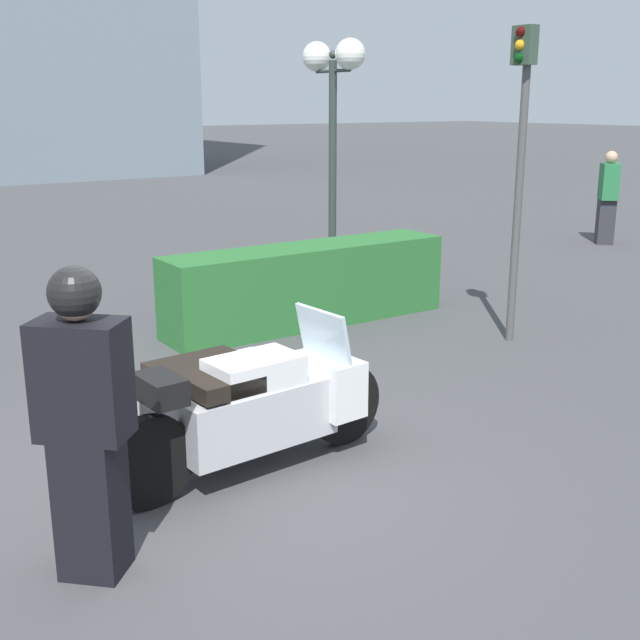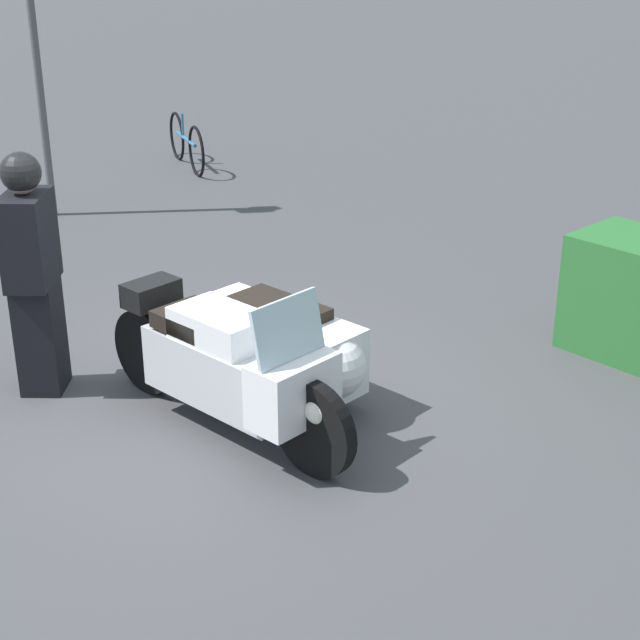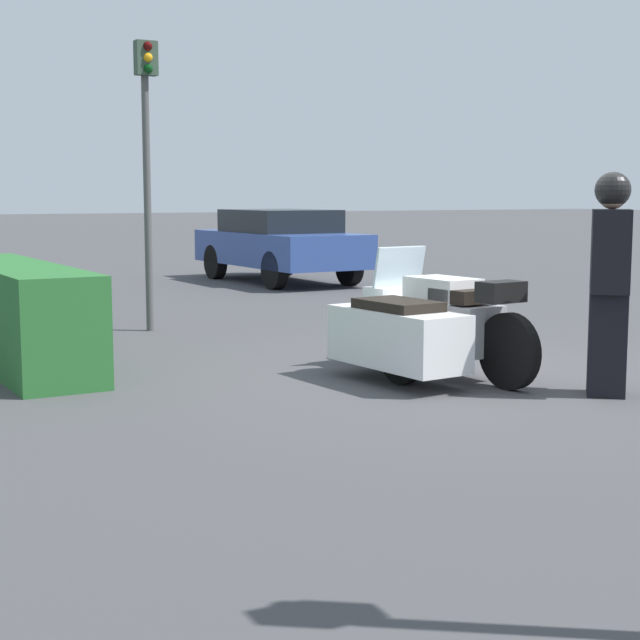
# 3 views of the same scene
# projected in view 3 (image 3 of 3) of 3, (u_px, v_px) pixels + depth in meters

# --- Properties ---
(ground_plane) EXTENTS (160.00, 160.00, 0.00)m
(ground_plane) POSITION_uv_depth(u_px,v_px,m) (454.00, 379.00, 8.86)
(ground_plane) COLOR #424244
(police_motorcycle) EXTENTS (2.39, 1.20, 1.16)m
(police_motorcycle) POSITION_uv_depth(u_px,v_px,m) (413.00, 326.00, 8.90)
(police_motorcycle) COLOR black
(police_motorcycle) RESTS_ON ground
(officer_rider) EXTENTS (0.57, 0.57, 1.84)m
(officer_rider) POSITION_uv_depth(u_px,v_px,m) (610.00, 279.00, 8.04)
(officer_rider) COLOR black
(officer_rider) RESTS_ON ground
(hedge_bush_curbside) EXTENTS (3.72, 0.76, 0.98)m
(hedge_bush_curbside) POSITION_uv_depth(u_px,v_px,m) (16.00, 314.00, 9.68)
(hedge_bush_curbside) COLOR #28662D
(hedge_bush_curbside) RESTS_ON ground
(traffic_light_near) EXTENTS (0.23, 0.26, 3.46)m
(traffic_light_near) POSITION_uv_depth(u_px,v_px,m) (147.00, 143.00, 11.71)
(traffic_light_near) COLOR #4C4C4C
(traffic_light_near) RESTS_ON ground
(parked_car_background) EXTENTS (4.12, 1.79, 1.38)m
(parked_car_background) POSITION_uv_depth(u_px,v_px,m) (280.00, 243.00, 18.64)
(parked_car_background) COLOR #2D478C
(parked_car_background) RESTS_ON ground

